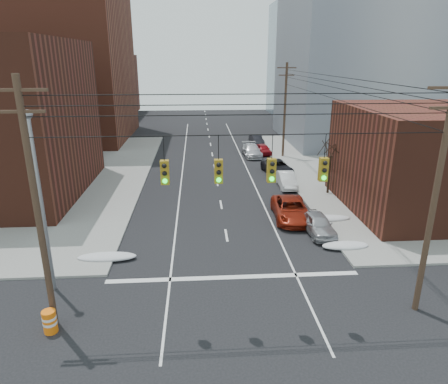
{
  "coord_description": "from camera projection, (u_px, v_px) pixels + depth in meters",
  "views": [
    {
      "loc": [
        -1.85,
        -12.81,
        11.57
      ],
      "look_at": [
        -0.13,
        12.4,
        3.0
      ],
      "focal_mm": 32.0,
      "sensor_mm": 36.0,
      "label": 1
    }
  ],
  "objects": [
    {
      "name": "building_glass",
      "position": [
        324.0,
        60.0,
        80.09
      ],
      "size": [
        20.0,
        18.0,
        22.0
      ],
      "primitive_type": "cube",
      "color": "gray",
      "rests_on": "ground"
    },
    {
      "name": "construction_barrel",
      "position": [
        50.0,
        321.0,
        17.53
      ],
      "size": [
        0.76,
        0.76,
        1.07
      ],
      "rotation": [
        0.0,
        0.0,
        -0.29
      ],
      "color": "orange",
      "rests_on": "ground"
    },
    {
      "name": "snow_nw",
      "position": [
        107.0,
        257.0,
        23.89
      ],
      "size": [
        3.5,
        1.08,
        0.42
      ],
      "primitive_type": "ellipsoid",
      "color": "silver",
      "rests_on": "ground"
    },
    {
      "name": "ground",
      "position": [
        248.0,
        362.0,
        15.93
      ],
      "size": [
        160.0,
        160.0,
        0.0
      ],
      "primitive_type": "plane",
      "color": "black",
      "rests_on": "ground"
    },
    {
      "name": "parked_car_d",
      "position": [
        252.0,
        150.0,
        48.74
      ],
      "size": [
        2.2,
        5.06,
        1.45
      ],
      "primitive_type": "imported",
      "rotation": [
        0.0,
        0.0,
        0.04
      ],
      "color": "silver",
      "rests_on": "ground"
    },
    {
      "name": "utility_pole_right",
      "position": [
        435.0,
        196.0,
        17.46
      ],
      "size": [
        2.2,
        0.28,
        11.0
      ],
      "color": "#473323",
      "rests_on": "ground"
    },
    {
      "name": "lot_car_a",
      "position": [
        65.0,
        173.0,
        39.2
      ],
      "size": [
        3.97,
        1.99,
        1.25
      ],
      "primitive_type": "imported",
      "rotation": [
        0.0,
        0.0,
        1.76
      ],
      "color": "white",
      "rests_on": "sidewalk_nw"
    },
    {
      "name": "street_light",
      "position": [
        39.0,
        189.0,
        19.21
      ],
      "size": [
        0.44,
        0.44,
        9.32
      ],
      "color": "gray",
      "rests_on": "ground"
    },
    {
      "name": "bare_tree",
      "position": [
        329.0,
        169.0,
        34.7
      ],
      "size": [
        2.09,
        2.2,
        4.93
      ],
      "color": "black",
      "rests_on": "ground"
    },
    {
      "name": "building_office",
      "position": [
        369.0,
        50.0,
        54.91
      ],
      "size": [
        22.0,
        20.0,
        25.0
      ],
      "primitive_type": "cube",
      "color": "gray",
      "rests_on": "ground"
    },
    {
      "name": "building_brick_far",
      "position": [
        79.0,
        85.0,
        82.25
      ],
      "size": [
        22.0,
        18.0,
        12.0
      ],
      "primitive_type": "cube",
      "color": "#502418",
      "rests_on": "ground"
    },
    {
      "name": "snow_ne",
      "position": [
        345.0,
        246.0,
        25.32
      ],
      "size": [
        3.0,
        1.08,
        0.42
      ],
      "primitive_type": "ellipsoid",
      "color": "silver",
      "rests_on": "ground"
    },
    {
      "name": "parked_car_f",
      "position": [
        256.0,
        140.0,
        55.5
      ],
      "size": [
        1.79,
        3.99,
        1.27
      ],
      "primitive_type": "imported",
      "rotation": [
        0.0,
        0.0,
        0.12
      ],
      "color": "black",
      "rests_on": "ground"
    },
    {
      "name": "building_brick_tall",
      "position": [
        34.0,
        31.0,
        54.92
      ],
      "size": [
        24.0,
        20.0,
        30.0
      ],
      "primitive_type": "cube",
      "color": "brown",
      "rests_on": "ground"
    },
    {
      "name": "parked_car_a",
      "position": [
        318.0,
        224.0,
        27.36
      ],
      "size": [
        1.9,
        4.23,
        1.41
      ],
      "primitive_type": "imported",
      "rotation": [
        0.0,
        0.0,
        0.06
      ],
      "color": "#A9A9AE",
      "rests_on": "ground"
    },
    {
      "name": "parked_car_e",
      "position": [
        263.0,
        149.0,
        49.9
      ],
      "size": [
        1.86,
        3.76,
        1.23
      ],
      "primitive_type": "imported",
      "rotation": [
        0.0,
        0.0,
        0.12
      ],
      "color": "maroon",
      "rests_on": "ground"
    },
    {
      "name": "snow_east_far",
      "position": [
        324.0,
        218.0,
        29.57
      ],
      "size": [
        4.0,
        1.08,
        0.42
      ],
      "primitive_type": "ellipsoid",
      "color": "silver",
      "rests_on": "ground"
    },
    {
      "name": "parked_car_c",
      "position": [
        277.0,
        167.0,
        41.42
      ],
      "size": [
        3.0,
        5.37,
        1.42
      ],
      "primitive_type": "imported",
      "rotation": [
        0.0,
        0.0,
        0.13
      ],
      "color": "black",
      "rests_on": "ground"
    },
    {
      "name": "utility_pole_left",
      "position": [
        36.0,
        206.0,
        16.36
      ],
      "size": [
        2.2,
        0.28,
        11.0
      ],
      "color": "#473323",
      "rests_on": "ground"
    },
    {
      "name": "parked_car_b",
      "position": [
        287.0,
        180.0,
        37.23
      ],
      "size": [
        1.55,
        4.19,
        1.37
      ],
      "primitive_type": "imported",
      "rotation": [
        0.0,
        0.0,
        -0.02
      ],
      "color": "white",
      "rests_on": "ground"
    },
    {
      "name": "lot_car_d",
      "position": [
        52.0,
        170.0,
        40.15
      ],
      "size": [
        4.05,
        2.1,
        1.32
      ],
      "primitive_type": "imported",
      "rotation": [
        0.0,
        0.0,
        1.72
      ],
      "color": "#B4B4B9",
      "rests_on": "sidewalk_nw"
    },
    {
      "name": "lot_car_b",
      "position": [
        53.0,
        181.0,
        36.63
      ],
      "size": [
        5.03,
        3.53,
        1.28
      ],
      "primitive_type": "imported",
      "rotation": [
        0.0,
        0.0,
        1.23
      ],
      "color": "#B9B9BE",
      "rests_on": "sidewalk_nw"
    },
    {
      "name": "utility_pole_far",
      "position": [
        285.0,
        109.0,
        46.75
      ],
      "size": [
        2.2,
        0.28,
        11.0
      ],
      "color": "#473323",
      "rests_on": "ground"
    },
    {
      "name": "red_pickup",
      "position": [
        291.0,
        209.0,
        29.83
      ],
      "size": [
        2.8,
        5.56,
        1.51
      ],
      "primitive_type": "imported",
      "rotation": [
        0.0,
        0.0,
        -0.05
      ],
      "color": "maroon",
      "rests_on": "ground"
    },
    {
      "name": "traffic_signals",
      "position": [
        245.0,
        169.0,
        16.44
      ],
      "size": [
        17.0,
        0.42,
        2.02
      ],
      "color": "black",
      "rests_on": "ground"
    }
  ]
}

